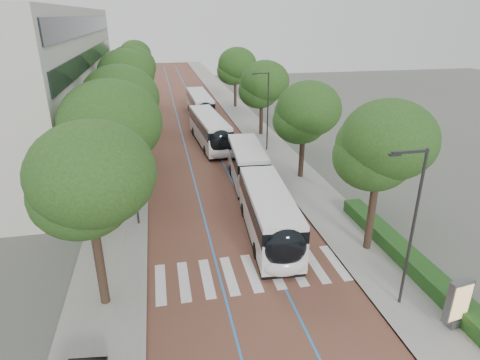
% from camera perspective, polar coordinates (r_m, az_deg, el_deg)
% --- Properties ---
extents(ground, '(160.00, 160.00, 0.00)m').
position_cam_1_polar(ground, '(22.12, 1.74, -14.61)').
color(ground, '#51544C').
rests_on(ground, ground).
extents(road, '(11.00, 140.00, 0.02)m').
position_cam_1_polar(road, '(58.84, -7.39, 9.15)').
color(road, brown).
rests_on(road, ground).
extents(sidewalk_left, '(4.00, 140.00, 0.12)m').
position_cam_1_polar(sidewalk_left, '(58.77, -14.77, 8.64)').
color(sidewalk_left, gray).
rests_on(sidewalk_left, ground).
extents(sidewalk_right, '(4.00, 140.00, 0.12)m').
position_cam_1_polar(sidewalk_right, '(59.83, -0.12, 9.61)').
color(sidewalk_right, gray).
rests_on(sidewalk_right, ground).
extents(kerb_left, '(0.20, 140.00, 0.14)m').
position_cam_1_polar(kerb_left, '(58.69, -12.90, 8.79)').
color(kerb_left, gray).
rests_on(kerb_left, ground).
extents(kerb_right, '(0.20, 140.00, 0.14)m').
position_cam_1_polar(kerb_right, '(59.49, -1.94, 9.52)').
color(kerb_right, gray).
rests_on(kerb_right, ground).
extents(zebra_crossing, '(10.55, 3.60, 0.01)m').
position_cam_1_polar(zebra_crossing, '(22.93, 1.65, -13.02)').
color(zebra_crossing, silver).
rests_on(zebra_crossing, ground).
extents(lane_line_left, '(0.12, 126.00, 0.01)m').
position_cam_1_polar(lane_line_left, '(58.74, -8.96, 9.06)').
color(lane_line_left, '#2777C6').
rests_on(lane_line_left, road).
extents(lane_line_right, '(0.12, 126.00, 0.01)m').
position_cam_1_polar(lane_line_right, '(58.97, -5.82, 9.26)').
color(lane_line_right, '#2777C6').
rests_on(lane_line_right, road).
extents(office_building, '(18.11, 40.00, 14.00)m').
position_cam_1_polar(office_building, '(48.08, -30.80, 11.81)').
color(office_building, '#B0AEA3').
rests_on(office_building, ground).
extents(hedge, '(1.20, 14.00, 0.80)m').
position_cam_1_polar(hedge, '(25.21, 22.66, -10.04)').
color(hedge, '#194819').
rests_on(hedge, sidewalk_right).
extents(streetlight_near, '(1.82, 0.20, 8.00)m').
position_cam_1_polar(streetlight_near, '(19.75, 23.17, -5.03)').
color(streetlight_near, '#2E2E30').
rests_on(streetlight_near, sidewalk_right).
extents(streetlight_far, '(1.82, 0.20, 8.00)m').
position_cam_1_polar(streetlight_far, '(41.51, 3.75, 10.55)').
color(streetlight_far, '#2E2E30').
rests_on(streetlight_far, sidewalk_right).
extents(lamp_post_left, '(0.14, 0.14, 8.00)m').
position_cam_1_polar(lamp_post_left, '(26.85, -15.00, 1.59)').
color(lamp_post_left, '#2E2E30').
rests_on(lamp_post_left, sidewalk_left).
extents(trees_left, '(6.48, 60.36, 9.58)m').
position_cam_1_polar(trees_left, '(41.77, -16.43, 12.13)').
color(trees_left, black).
rests_on(trees_left, ground).
extents(trees_right, '(5.76, 47.51, 8.65)m').
position_cam_1_polar(trees_right, '(43.16, 4.61, 12.41)').
color(trees_right, black).
rests_on(trees_right, ground).
extents(lead_bus, '(3.89, 18.53, 3.20)m').
position_cam_1_polar(lead_bus, '(28.90, 2.61, -1.48)').
color(lead_bus, black).
rests_on(lead_bus, ground).
extents(bus_queued_0, '(3.30, 12.53, 3.20)m').
position_cam_1_polar(bus_queued_0, '(44.14, -4.29, 6.98)').
color(bus_queued_0, silver).
rests_on(bus_queued_0, ground).
extents(bus_queued_1, '(2.74, 12.44, 3.20)m').
position_cam_1_polar(bus_queued_1, '(57.12, -5.69, 10.49)').
color(bus_queued_1, silver).
rests_on(bus_queued_1, ground).
extents(ad_panel, '(1.22, 0.53, 2.47)m').
position_cam_1_polar(ad_panel, '(21.08, 28.56, -15.14)').
color(ad_panel, '#59595B').
rests_on(ad_panel, sidewalk_right).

